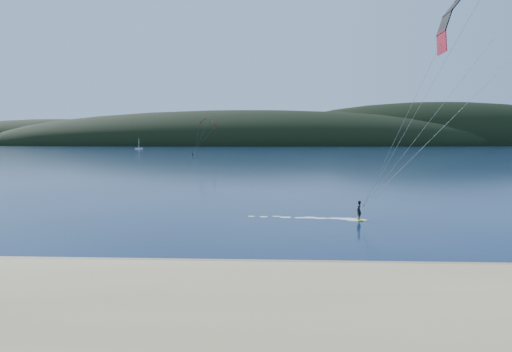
# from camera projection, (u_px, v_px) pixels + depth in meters

# --- Properties ---
(ground) EXTENTS (1800.00, 1800.00, 0.00)m
(ground) POSITION_uv_depth(u_px,v_px,m) (193.00, 289.00, 23.74)
(ground) COLOR #071537
(ground) RESTS_ON ground
(wet_sand) EXTENTS (220.00, 2.50, 0.10)m
(wet_sand) POSITION_uv_depth(u_px,v_px,m) (207.00, 265.00, 28.22)
(wet_sand) COLOR #81694B
(wet_sand) RESTS_ON ground
(headland) EXTENTS (1200.00, 310.00, 140.00)m
(headland) POSITION_uv_depth(u_px,v_px,m) (277.00, 145.00, 766.01)
(headland) COLOR black
(headland) RESTS_ON ground
(kitesurfer_near) EXTENTS (24.14, 9.52, 18.74)m
(kitesurfer_near) POSITION_uv_depth(u_px,v_px,m) (488.00, 45.00, 36.66)
(kitesurfer_near) COLOR #BBD919
(kitesurfer_near) RESTS_ON ground
(kitesurfer_far) EXTENTS (12.32, 5.72, 16.56)m
(kitesurfer_far) POSITION_uv_depth(u_px,v_px,m) (207.00, 127.00, 220.82)
(kitesurfer_far) COLOR #BBD919
(kitesurfer_far) RESTS_ON ground
(sailboat) EXTENTS (7.15, 4.46, 9.96)m
(sailboat) POSITION_uv_depth(u_px,v_px,m) (139.00, 148.00, 425.71)
(sailboat) COLOR white
(sailboat) RESTS_ON ground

